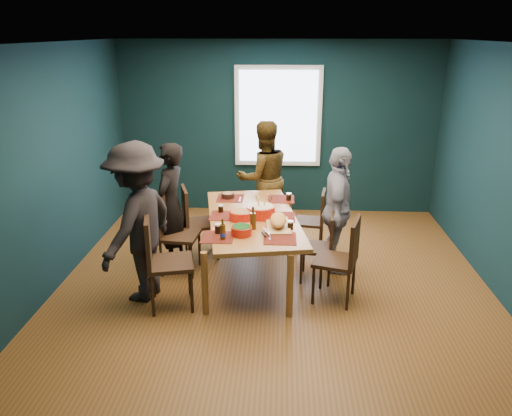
{
  "coord_description": "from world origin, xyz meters",
  "views": [
    {
      "loc": [
        0.08,
        -5.33,
        2.82
      ],
      "look_at": [
        -0.22,
        0.09,
        0.88
      ],
      "focal_mm": 35.0,
      "sensor_mm": 36.0,
      "label": 1
    }
  ],
  "objects": [
    {
      "name": "napkin_a",
      "position": [
        0.06,
        0.22,
        0.76
      ],
      "size": [
        0.17,
        0.17,
        0.0
      ],
      "primitive_type": "cube",
      "rotation": [
        0.0,
        0.0,
        0.46
      ],
      "color": "#F26A66",
      "rests_on": "dining_table"
    },
    {
      "name": "bowl_herbs",
      "position": [
        -0.34,
        -0.43,
        0.81
      ],
      "size": [
        0.23,
        0.23,
        0.1
      ],
      "color": "red",
      "rests_on": "dining_table"
    },
    {
      "name": "cola_glass_d",
      "position": [
        -0.65,
        0.26,
        0.81
      ],
      "size": [
        0.07,
        0.07,
        0.09
      ],
      "color": "black",
      "rests_on": "dining_table"
    },
    {
      "name": "chair_right_far",
      "position": [
        0.54,
        0.9,
        0.49
      ],
      "size": [
        0.43,
        0.43,
        0.83
      ],
      "rotation": [
        0.0,
        0.0,
        -0.15
      ],
      "color": "#321F10",
      "rests_on": "floor"
    },
    {
      "name": "cutting_board",
      "position": [
        0.04,
        -0.17,
        0.82
      ],
      "size": [
        0.33,
        0.64,
        0.14
      ],
      "rotation": [
        0.0,
        0.0,
        0.09
      ],
      "color": "tan",
      "rests_on": "dining_table"
    },
    {
      "name": "chair_left_near",
      "position": [
        -1.18,
        -0.65,
        0.6
      ],
      "size": [
        0.56,
        0.56,
        1.03
      ],
      "rotation": [
        0.0,
        0.0,
        0.23
      ],
      "color": "#321F10",
      "rests_on": "floor"
    },
    {
      "name": "cola_glass_b",
      "position": [
        0.18,
        -0.24,
        0.81
      ],
      "size": [
        0.07,
        0.07,
        0.09
      ],
      "color": "black",
      "rests_on": "dining_table"
    },
    {
      "name": "bowl_dumpling",
      "position": [
        -0.16,
        0.13,
        0.83
      ],
      "size": [
        0.33,
        0.33,
        0.3
      ],
      "color": "red",
      "rests_on": "dining_table"
    },
    {
      "name": "person_near_left",
      "position": [
        -1.46,
        -0.44,
        0.88
      ],
      "size": [
        0.98,
        1.28,
        1.76
      ],
      "primitive_type": "imported",
      "rotation": [
        0.0,
        0.0,
        4.39
      ],
      "color": "black",
      "rests_on": "floor"
    },
    {
      "name": "beer_bottle_a",
      "position": [
        -0.53,
        -0.57,
        0.84
      ],
      "size": [
        0.06,
        0.06,
        0.23
      ],
      "color": "#41290B",
      "rests_on": "dining_table"
    },
    {
      "name": "chair_left_far",
      "position": [
        -1.05,
        0.61,
        0.55
      ],
      "size": [
        0.54,
        0.54,
        0.95
      ],
      "rotation": [
        0.0,
        0.0,
        0.31
      ],
      "color": "#321F10",
      "rests_on": "floor"
    },
    {
      "name": "chair_left_mid",
      "position": [
        -1.24,
        0.2,
        0.56
      ],
      "size": [
        0.48,
        0.48,
        0.97
      ],
      "rotation": [
        0.0,
        0.0,
        -0.1
      ],
      "color": "#321F10",
      "rests_on": "floor"
    },
    {
      "name": "cola_glass_a",
      "position": [
        -0.6,
        -0.4,
        0.82
      ],
      "size": [
        0.08,
        0.08,
        0.11
      ],
      "color": "black",
      "rests_on": "dining_table"
    },
    {
      "name": "cola_glass_c",
      "position": [
        0.17,
        0.74,
        0.81
      ],
      "size": [
        0.07,
        0.07,
        0.1
      ],
      "color": "black",
      "rests_on": "dining_table"
    },
    {
      "name": "bowl_salad",
      "position": [
        -0.39,
        0.02,
        0.82
      ],
      "size": [
        0.26,
        0.26,
        0.11
      ],
      "color": "red",
      "rests_on": "dining_table"
    },
    {
      "name": "napkin_b",
      "position": [
        -0.62,
        -0.27,
        0.76
      ],
      "size": [
        0.16,
        0.16,
        0.0
      ],
      "primitive_type": "cube",
      "rotation": [
        0.0,
        0.0,
        -0.34
      ],
      "color": "#F26A66",
      "rests_on": "dining_table"
    },
    {
      "name": "chair_right_mid",
      "position": [
        0.58,
        0.05,
        0.49
      ],
      "size": [
        0.42,
        0.42,
        0.83
      ],
      "rotation": [
        0.0,
        0.0,
        -0.14
      ],
      "color": "#321F10",
      "rests_on": "floor"
    },
    {
      "name": "napkin_c",
      "position": [
        0.11,
        -0.54,
        0.76
      ],
      "size": [
        0.19,
        0.19,
        0.0
      ],
      "primitive_type": "cube",
      "rotation": [
        0.0,
        0.0,
        0.53
      ],
      "color": "#F26A66",
      "rests_on": "dining_table"
    },
    {
      "name": "beer_bottle_b",
      "position": [
        -0.23,
        -0.26,
        0.86
      ],
      "size": [
        0.07,
        0.07,
        0.26
      ],
      "color": "#41290B",
      "rests_on": "dining_table"
    },
    {
      "name": "person_right",
      "position": [
        0.75,
        0.33,
        0.78
      ],
      "size": [
        0.46,
        0.94,
        1.55
      ],
      "primitive_type": "imported",
      "rotation": [
        0.0,
        0.0,
        1.48
      ],
      "color": "white",
      "rests_on": "floor"
    },
    {
      "name": "chair_right_near",
      "position": [
        0.76,
        -0.43,
        0.56
      ],
      "size": [
        0.54,
        0.54,
        0.96
      ],
      "rotation": [
        0.0,
        0.0,
        -0.29
      ],
      "color": "#321F10",
      "rests_on": "floor"
    },
    {
      "name": "dining_table",
      "position": [
        -0.26,
        0.13,
        0.69
      ],
      "size": [
        1.32,
        2.14,
        0.76
      ],
      "rotation": [
        0.0,
        0.0,
        0.17
      ],
      "color": "#99662E",
      "rests_on": "floor"
    },
    {
      "name": "room",
      "position": [
        0.0,
        0.27,
        1.37
      ],
      "size": [
        5.01,
        5.01,
        2.71
      ],
      "color": "brown",
      "rests_on": "ground"
    },
    {
      "name": "person_far_left",
      "position": [
        -1.29,
        0.39,
        0.78
      ],
      "size": [
        0.47,
        0.63,
        1.57
      ],
      "primitive_type": "imported",
      "rotation": [
        0.0,
        0.0,
        4.53
      ],
      "color": "black",
      "rests_on": "floor"
    },
    {
      "name": "person_back",
      "position": [
        -0.18,
        1.53,
        0.82
      ],
      "size": [
        0.97,
        0.87,
        1.64
      ],
      "primitive_type": "imported",
      "rotation": [
        0.0,
        0.0,
        3.5
      ],
      "color": "black",
      "rests_on": "floor"
    },
    {
      "name": "small_bowl",
      "position": [
        -0.62,
        0.79,
        0.8
      ],
      "size": [
        0.17,
        0.17,
        0.07
      ],
      "color": "black",
      "rests_on": "dining_table"
    }
  ]
}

